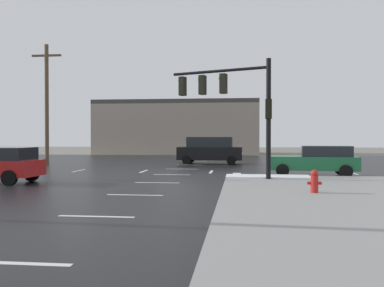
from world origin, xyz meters
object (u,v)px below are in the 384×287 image
sedan_green (316,160)px  suv_black (210,150)px  utility_pole_far (47,102)px  fire_hydrant (314,181)px  traffic_signal_mast (234,97)px

sedan_green → suv_black: 10.94m
sedan_green → suv_black: bearing=-50.2°
suv_black → utility_pole_far: size_ratio=0.56×
sedan_green → utility_pole_far: size_ratio=0.53×
fire_hydrant → sedan_green: sedan_green is taller
fire_hydrant → suv_black: bearing=105.9°
traffic_signal_mast → sedan_green: 5.77m
fire_hydrant → sedan_green: size_ratio=0.17×
fire_hydrant → sedan_green: 7.79m
fire_hydrant → suv_black: 17.36m
sedan_green → utility_pole_far: bearing=-15.1°
utility_pole_far → fire_hydrant: bearing=-41.0°
sedan_green → suv_black: suv_black is taller
traffic_signal_mast → sedan_green: (4.23, 2.39, -3.10)m
traffic_signal_mast → suv_black: bearing=-59.3°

